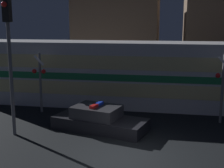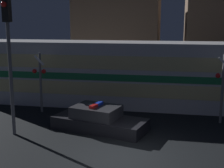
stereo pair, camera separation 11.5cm
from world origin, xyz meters
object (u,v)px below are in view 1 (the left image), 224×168
object	(u,v)px
police_car	(99,120)
traffic_light_corner	(9,49)
crossing_signal_near	(223,84)
train	(121,74)

from	to	relation	value
police_car	traffic_light_corner	distance (m)	5.04
crossing_signal_near	traffic_light_corner	world-z (taller)	traffic_light_corner
train	police_car	bearing A→B (deg)	-93.59
train	traffic_light_corner	distance (m)	7.39
police_car	train	bearing A→B (deg)	101.10
police_car	traffic_light_corner	xyz separation A→B (m)	(-3.53, -1.38, 3.32)
train	police_car	distance (m)	4.89
train	crossing_signal_near	distance (m)	6.01
train	police_car	size ratio (longest dim) A/B	3.75
police_car	traffic_light_corner	world-z (taller)	traffic_light_corner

